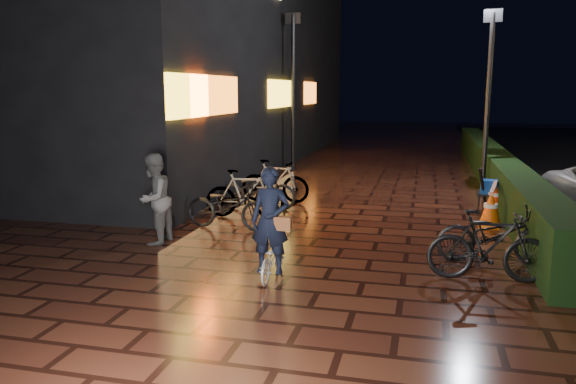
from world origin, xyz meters
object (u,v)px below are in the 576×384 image
(cyclist, at_px, (271,238))
(traffic_barrier, at_px, (493,203))
(cart_assembly, at_px, (489,189))
(bystander_person, at_px, (154,199))

(cyclist, height_order, traffic_barrier, cyclist)
(traffic_barrier, bearing_deg, cart_assembly, 90.04)
(cyclist, bearing_deg, traffic_barrier, 53.31)
(bystander_person, distance_m, cart_assembly, 7.42)
(cart_assembly, bearing_deg, cyclist, -122.45)
(bystander_person, xyz_separation_m, traffic_barrier, (6.09, 3.43, -0.45))
(cyclist, distance_m, traffic_barrier, 5.95)
(bystander_person, bearing_deg, traffic_barrier, 121.73)
(cyclist, relative_size, cart_assembly, 1.58)
(cart_assembly, bearing_deg, bystander_person, -145.11)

